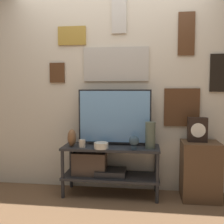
{
  "coord_description": "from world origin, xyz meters",
  "views": [
    {
      "loc": [
        0.42,
        -2.83,
        1.27
      ],
      "look_at": [
        0.01,
        0.24,
        1.01
      ],
      "focal_mm": 42.0,
      "sensor_mm": 36.0,
      "label": 1
    }
  ],
  "objects_px": {
    "television": "(115,117)",
    "mantel_clock": "(197,130)",
    "vase_tall_ceramic": "(150,135)",
    "decorative_bust": "(134,141)",
    "vase_wide_bowl": "(101,146)",
    "vase_urn_stoneware": "(72,138)",
    "candle_jar": "(82,144)"
  },
  "relations": [
    {
      "from": "vase_wide_bowl",
      "to": "candle_jar",
      "type": "relative_size",
      "value": 1.78
    },
    {
      "from": "vase_wide_bowl",
      "to": "decorative_bust",
      "type": "bearing_deg",
      "value": 2.46
    },
    {
      "from": "television",
      "to": "candle_jar",
      "type": "bearing_deg",
      "value": -151.08
    },
    {
      "from": "vase_urn_stoneware",
      "to": "decorative_bust",
      "type": "xyz_separation_m",
      "value": [
        0.75,
        -0.06,
        -0.01
      ]
    },
    {
      "from": "vase_tall_ceramic",
      "to": "mantel_clock",
      "type": "bearing_deg",
      "value": 7.39
    },
    {
      "from": "vase_wide_bowl",
      "to": "mantel_clock",
      "type": "relative_size",
      "value": 0.59
    },
    {
      "from": "vase_tall_ceramic",
      "to": "decorative_bust",
      "type": "bearing_deg",
      "value": -158.12
    },
    {
      "from": "vase_wide_bowl",
      "to": "vase_urn_stoneware",
      "type": "xyz_separation_m",
      "value": [
        -0.37,
        0.08,
        0.07
      ]
    },
    {
      "from": "vase_wide_bowl",
      "to": "vase_tall_ceramic",
      "type": "relative_size",
      "value": 0.54
    },
    {
      "from": "vase_wide_bowl",
      "to": "candle_jar",
      "type": "bearing_deg",
      "value": 172.77
    },
    {
      "from": "mantel_clock",
      "to": "vase_tall_ceramic",
      "type": "bearing_deg",
      "value": -172.61
    },
    {
      "from": "decorative_bust",
      "to": "candle_jar",
      "type": "bearing_deg",
      "value": 178.75
    },
    {
      "from": "vase_urn_stoneware",
      "to": "candle_jar",
      "type": "bearing_deg",
      "value": -20.21
    },
    {
      "from": "television",
      "to": "vase_wide_bowl",
      "type": "bearing_deg",
      "value": -119.13
    },
    {
      "from": "decorative_bust",
      "to": "vase_wide_bowl",
      "type": "bearing_deg",
      "value": -177.54
    },
    {
      "from": "vase_tall_ceramic",
      "to": "decorative_bust",
      "type": "xyz_separation_m",
      "value": [
        -0.18,
        -0.07,
        -0.06
      ]
    },
    {
      "from": "television",
      "to": "vase_tall_ceramic",
      "type": "distance_m",
      "value": 0.49
    },
    {
      "from": "candle_jar",
      "to": "mantel_clock",
      "type": "bearing_deg",
      "value": 5.59
    },
    {
      "from": "television",
      "to": "candle_jar",
      "type": "distance_m",
      "value": 0.51
    },
    {
      "from": "vase_urn_stoneware",
      "to": "candle_jar",
      "type": "height_order",
      "value": "vase_urn_stoneware"
    },
    {
      "from": "television",
      "to": "vase_wide_bowl",
      "type": "height_order",
      "value": "television"
    },
    {
      "from": "vase_urn_stoneware",
      "to": "candle_jar",
      "type": "relative_size",
      "value": 2.22
    },
    {
      "from": "vase_urn_stoneware",
      "to": "mantel_clock",
      "type": "height_order",
      "value": "mantel_clock"
    },
    {
      "from": "vase_tall_ceramic",
      "to": "decorative_bust",
      "type": "height_order",
      "value": "vase_tall_ceramic"
    },
    {
      "from": "television",
      "to": "decorative_bust",
      "type": "xyz_separation_m",
      "value": [
        0.25,
        -0.21,
        -0.26
      ]
    },
    {
      "from": "vase_wide_bowl",
      "to": "vase_urn_stoneware",
      "type": "relative_size",
      "value": 0.8
    },
    {
      "from": "vase_urn_stoneware",
      "to": "decorative_bust",
      "type": "bearing_deg",
      "value": -4.9
    },
    {
      "from": "vase_urn_stoneware",
      "to": "television",
      "type": "bearing_deg",
      "value": 16.57
    },
    {
      "from": "vase_urn_stoneware",
      "to": "vase_tall_ceramic",
      "type": "height_order",
      "value": "vase_tall_ceramic"
    },
    {
      "from": "television",
      "to": "mantel_clock",
      "type": "bearing_deg",
      "value": -4.02
    },
    {
      "from": "television",
      "to": "mantel_clock",
      "type": "relative_size",
      "value": 3.15
    },
    {
      "from": "vase_urn_stoneware",
      "to": "vase_tall_ceramic",
      "type": "distance_m",
      "value": 0.93
    }
  ]
}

